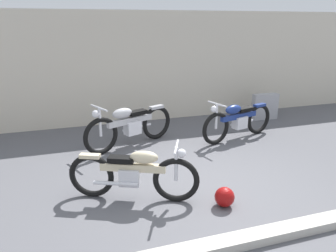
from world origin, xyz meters
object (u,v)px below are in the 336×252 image
Objects in this scene: motorcycle_cream at (134,173)px; motorcycle_silver at (130,125)px; helmet at (225,197)px; motorcycle_blue at (238,120)px; stone_marker at (265,107)px.

motorcycle_silver reaches higher than motorcycle_cream.
motorcycle_silver is at bearing 106.00° from helmet.
motorcycle_cream is at bearing 153.30° from helmet.
motorcycle_cream reaches higher than helmet.
motorcycle_blue is (1.63, 2.52, 0.30)m from helmet.
motorcycle_cream is (-1.20, 0.60, 0.28)m from helmet.
stone_marker is at bearing 60.02° from motorcycle_cream.
motorcycle_cream reaches higher than stone_marker.
stone_marker is 0.36× the size of motorcycle_blue.
motorcycle_blue reaches higher than stone_marker.
motorcycle_blue reaches higher than motorcycle_cream.
motorcycle_silver is at bearing -167.24° from stone_marker.
stone_marker is 0.35× the size of motorcycle_silver.
helmet is at bearing -2.26° from motorcycle_cream.
motorcycle_blue is 1.10× the size of motorcycle_cream.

